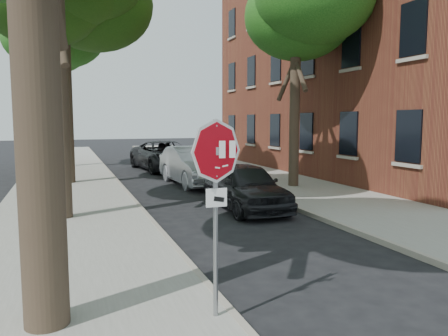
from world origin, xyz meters
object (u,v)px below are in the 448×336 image
object	(u,v)px
tree_right	(295,3)
car_b	(193,166)
apartment_building	(393,26)
car_a	(245,186)
tree_far	(57,38)
car_d	(165,156)
stop_sign	(216,180)

from	to	relation	value
tree_right	car_b	world-z (taller)	tree_right
apartment_building	car_a	distance (m)	15.13
tree_far	car_a	distance (m)	16.54
car_a	car_d	xyz separation A→B (m)	(-0.03, 11.19, 0.08)
apartment_building	stop_sign	xyz separation A→B (m)	(-14.70, -14.03, -5.71)
apartment_building	tree_right	xyz separation A→B (m)	(-8.02, -3.89, -0.44)
car_a	car_d	distance (m)	11.19
stop_sign	tree_far	bearing A→B (deg)	95.46
car_d	tree_far	bearing A→B (deg)	143.61
apartment_building	car_a	xyz separation A→B (m)	(-11.40, -7.14, -6.94)
stop_sign	car_d	bearing A→B (deg)	79.76
tree_right	car_d	distance (m)	10.76
tree_right	car_d	bearing A→B (deg)	113.26
apartment_building	car_d	xyz separation A→B (m)	(-11.43, 4.05, -6.86)
stop_sign	car_a	bearing A→B (deg)	64.40
car_a	car_d	bearing A→B (deg)	90.77
tree_right	car_d	xyz separation A→B (m)	(-3.41, 7.94, -6.42)
car_a	tree_far	bearing A→B (deg)	111.08
car_d	stop_sign	bearing A→B (deg)	-106.57
tree_far	car_d	size ratio (longest dim) A/B	1.62
car_b	stop_sign	bearing A→B (deg)	-107.81
car_a	apartment_building	bearing A→B (deg)	32.65
stop_sign	car_a	size ratio (longest dim) A/B	0.62
stop_sign	car_a	world-z (taller)	stop_sign
stop_sign	tree_right	distance (m)	13.23
apartment_building	car_b	xyz separation A→B (m)	(-11.48, -1.68, -6.85)
tree_far	tree_right	bearing A→B (deg)	-51.66
tree_right	tree_far	bearing A→B (deg)	128.34
car_d	tree_right	bearing A→B (deg)	-73.06
car_b	car_d	xyz separation A→B (m)	(0.04, 5.72, -0.01)
apartment_building	car_b	size ratio (longest dim) A/B	4.14
stop_sign	tree_far	xyz separation A→B (m)	(-2.02, 21.14, 5.26)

